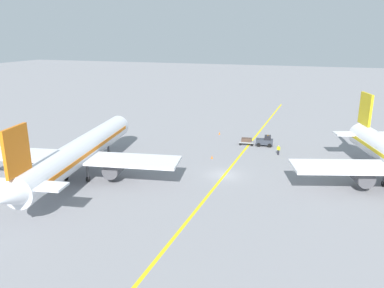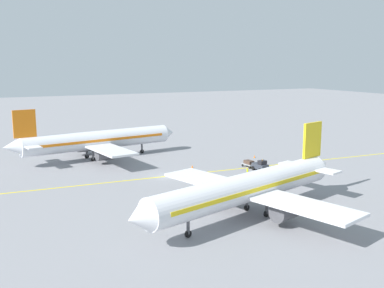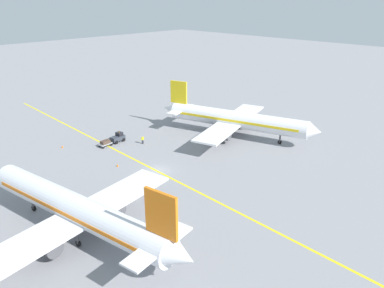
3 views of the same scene
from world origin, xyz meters
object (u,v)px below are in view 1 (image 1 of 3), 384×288
object	(u,v)px
baggage_tug_dark	(265,141)
traffic_cone_mid_apron	(219,133)
ground_crew_worker	(278,150)
airplane_adjacent_stand	(80,152)
traffic_cone_near_nose	(212,157)
baggage_cart_trailing	(247,141)

from	to	relation	value
baggage_tug_dark	traffic_cone_mid_apron	size ratio (longest dim) A/B	5.69
baggage_tug_dark	ground_crew_worker	xyz separation A→B (m)	(-2.86, 4.55, 0.01)
airplane_adjacent_stand	traffic_cone_near_nose	size ratio (longest dim) A/B	64.49
baggage_tug_dark	traffic_cone_mid_apron	distance (m)	11.07
baggage_tug_dark	ground_crew_worker	size ratio (longest dim) A/B	1.86
airplane_adjacent_stand	ground_crew_worker	size ratio (longest dim) A/B	21.11
traffic_cone_mid_apron	airplane_adjacent_stand	bearing A→B (deg)	66.34
baggage_tug_dark	traffic_cone_mid_apron	bearing A→B (deg)	-27.99
ground_crew_worker	traffic_cone_mid_apron	size ratio (longest dim) A/B	3.05
airplane_adjacent_stand	baggage_tug_dark	xyz separation A→B (m)	(-22.38, -23.61, -2.81)
baggage_cart_trailing	ground_crew_worker	bearing A→B (deg)	145.41
airplane_adjacent_stand	traffic_cone_mid_apron	bearing A→B (deg)	-113.66
airplane_adjacent_stand	baggage_cart_trailing	world-z (taller)	airplane_adjacent_stand
ground_crew_worker	traffic_cone_near_nose	size ratio (longest dim) A/B	3.05
airplane_adjacent_stand	traffic_cone_mid_apron	world-z (taller)	airplane_adjacent_stand
traffic_cone_near_nose	airplane_adjacent_stand	bearing A→B (deg)	41.85
traffic_cone_near_nose	traffic_cone_mid_apron	distance (m)	15.37
traffic_cone_mid_apron	baggage_cart_trailing	bearing A→B (deg)	139.63
airplane_adjacent_stand	traffic_cone_near_nose	distance (m)	20.74
ground_crew_worker	traffic_cone_mid_apron	xyz separation A→B (m)	(12.62, -9.74, -0.63)
airplane_adjacent_stand	traffic_cone_mid_apron	xyz separation A→B (m)	(-12.62, -28.80, -3.43)
traffic_cone_mid_apron	traffic_cone_near_nose	bearing A→B (deg)	99.81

